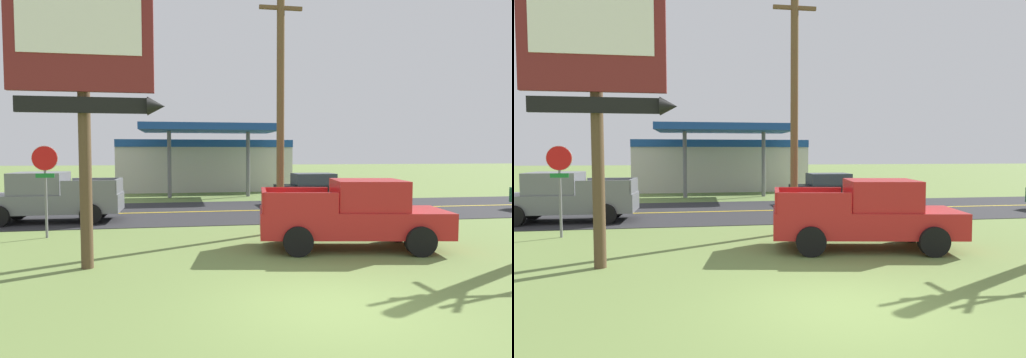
% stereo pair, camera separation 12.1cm
% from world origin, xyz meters
% --- Properties ---
extents(ground_plane, '(180.00, 180.00, 0.00)m').
position_xyz_m(ground_plane, '(0.00, 0.00, 0.00)').
color(ground_plane, olive).
extents(road_asphalt, '(140.00, 8.00, 0.02)m').
position_xyz_m(road_asphalt, '(0.00, 13.00, 0.01)').
color(road_asphalt, '#2B2B2D').
rests_on(road_asphalt, ground).
extents(road_centre_line, '(126.00, 0.20, 0.01)m').
position_xyz_m(road_centre_line, '(0.00, 13.00, 0.02)').
color(road_centre_line, gold).
rests_on(road_centre_line, road_asphalt).
extents(motel_sign, '(3.45, 0.54, 6.85)m').
position_xyz_m(motel_sign, '(-4.73, 3.39, 4.71)').
color(motel_sign, brown).
rests_on(motel_sign, ground).
extents(stop_sign, '(0.80, 0.08, 2.95)m').
position_xyz_m(stop_sign, '(-6.86, 7.63, 2.03)').
color(stop_sign, slate).
rests_on(stop_sign, ground).
extents(utility_pole, '(1.61, 0.26, 8.83)m').
position_xyz_m(utility_pole, '(0.73, 7.36, 4.68)').
color(utility_pole, brown).
rests_on(utility_pole, ground).
extents(gas_station, '(12.00, 11.50, 4.40)m').
position_xyz_m(gas_station, '(-0.91, 25.51, 1.94)').
color(gas_station, beige).
rests_on(gas_station, ground).
extents(pickup_red_parked_on_lawn, '(5.45, 2.87, 1.96)m').
position_xyz_m(pickup_red_parked_on_lawn, '(2.24, 4.53, 0.96)').
color(pickup_red_parked_on_lawn, red).
rests_on(pickup_red_parked_on_lawn, ground).
extents(pickup_grey_on_road, '(5.20, 2.24, 1.96)m').
position_xyz_m(pickup_grey_on_road, '(-7.65, 11.00, 0.96)').
color(pickup_grey_on_road, slate).
rests_on(pickup_grey_on_road, ground).
extents(car_black_mid_lane, '(4.20, 2.00, 1.64)m').
position_xyz_m(car_black_mid_lane, '(4.33, 15.00, 0.83)').
color(car_black_mid_lane, black).
rests_on(car_black_mid_lane, ground).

